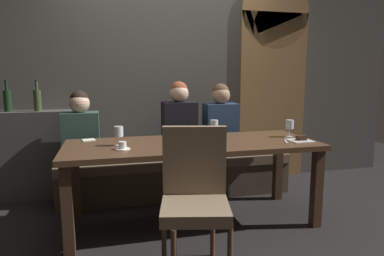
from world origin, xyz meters
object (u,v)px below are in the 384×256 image
at_px(chair_near_side, 195,190).
at_px(diner_far_end, 221,121).
at_px(banquette_bench, 177,176).
at_px(diner_bearded, 179,121).
at_px(espresso_cup, 123,146).
at_px(dining_table, 193,152).
at_px(fork_on_table, 286,142).
at_px(dessert_plate, 301,140).
at_px(wine_glass_near_right, 214,125).
at_px(wine_glass_center_back, 290,125).
at_px(wine_glass_far_left, 119,132).
at_px(wine_bottle_pale_label, 37,100).
at_px(diner_redhead, 81,129).
at_px(wine_bottle_dark_red, 7,100).

relative_size(chair_near_side, diner_far_end, 1.25).
bearing_deg(banquette_bench, diner_bearded, 5.71).
relative_size(diner_far_end, espresso_cup, 6.55).
xyz_separation_m(dining_table, fork_on_table, (0.81, -0.18, 0.09)).
bearing_deg(dessert_plate, chair_near_side, -154.27).
relative_size(diner_bearded, diner_far_end, 1.03).
height_order(wine_glass_near_right, dessert_plate, wine_glass_near_right).
distance_m(wine_glass_center_back, espresso_cup, 1.59).
relative_size(wine_glass_far_left, espresso_cup, 1.37).
xyz_separation_m(wine_bottle_pale_label, wine_glass_near_right, (1.69, -0.81, -0.21)).
bearing_deg(dessert_plate, wine_glass_far_left, 172.72).
xyz_separation_m(diner_redhead, wine_bottle_pale_label, (-0.44, 0.30, 0.28)).
xyz_separation_m(dining_table, wine_glass_center_back, (0.97, 0.04, 0.20)).
height_order(espresso_cup, fork_on_table, espresso_cup).
relative_size(diner_bearded, wine_glass_near_right, 4.95).
relative_size(diner_redhead, wine_glass_far_left, 4.43).
bearing_deg(diner_redhead, wine_bottle_pale_label, 145.48).
distance_m(wine_glass_center_back, dessert_plate, 0.24).
relative_size(diner_far_end, wine_bottle_dark_red, 2.41).
xyz_separation_m(wine_bottle_dark_red, dessert_plate, (2.68, -1.23, -0.32)).
relative_size(diner_bearded, wine_glass_center_back, 4.95).
distance_m(diner_redhead, diner_bearded, 1.02).
bearing_deg(wine_glass_far_left, wine_glass_near_right, 11.92).
height_order(wine_bottle_pale_label, fork_on_table, wine_bottle_pale_label).
xyz_separation_m(wine_glass_near_right, wine_glass_far_left, (-0.90, -0.19, 0.00)).
height_order(espresso_cup, dessert_plate, espresso_cup).
xyz_separation_m(diner_redhead, espresso_cup, (0.38, -0.86, -0.03)).
bearing_deg(diner_redhead, chair_near_side, -60.34).
bearing_deg(wine_bottle_pale_label, dining_table, -35.49).
xyz_separation_m(wine_glass_center_back, dessert_plate, (-0.01, -0.22, -0.10)).
distance_m(banquette_bench, wine_glass_far_left, 1.12).
relative_size(wine_bottle_dark_red, wine_bottle_pale_label, 1.00).
xyz_separation_m(wine_glass_near_right, espresso_cup, (-0.88, -0.35, -0.09)).
relative_size(wine_glass_center_back, fork_on_table, 0.96).
relative_size(wine_glass_near_right, dessert_plate, 0.86).
relative_size(banquette_bench, wine_glass_center_back, 15.24).
relative_size(banquette_bench, diner_redhead, 3.44).
relative_size(wine_bottle_dark_red, espresso_cup, 2.72).
bearing_deg(espresso_cup, dessert_plate, -1.44).
bearing_deg(wine_bottle_dark_red, wine_glass_near_right, -22.75).
bearing_deg(diner_far_end, wine_glass_near_right, -115.60).
bearing_deg(diner_far_end, fork_on_table, -69.89).
bearing_deg(wine_glass_near_right, diner_far_end, 64.40).
distance_m(diner_far_end, dessert_plate, 0.99).
xyz_separation_m(diner_bearded, wine_bottle_pale_label, (-1.46, 0.32, 0.24)).
bearing_deg(diner_bearded, banquette_bench, -174.29).
bearing_deg(banquette_bench, wine_glass_far_left, -133.09).
height_order(wine_bottle_pale_label, wine_glass_near_right, wine_bottle_pale_label).
xyz_separation_m(chair_near_side, dessert_plate, (1.12, 0.54, 0.20)).
bearing_deg(wine_bottle_pale_label, wine_glass_near_right, -25.51).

